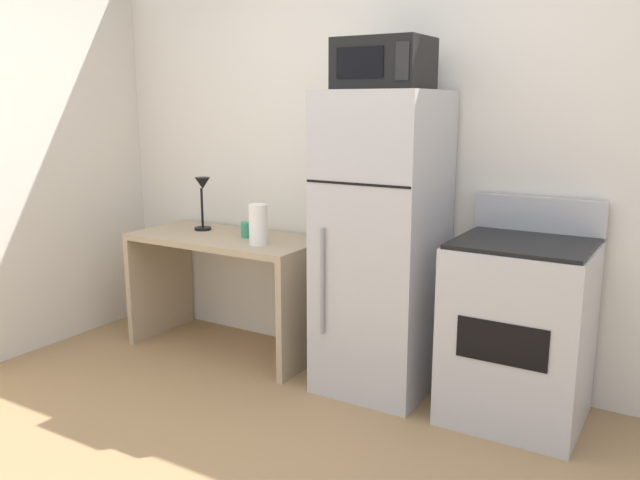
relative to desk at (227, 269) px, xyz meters
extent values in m
cube|color=silver|center=(1.09, 0.37, 0.77)|extent=(5.00, 0.10, 2.60)
cube|color=tan|center=(0.00, 0.00, 0.20)|extent=(1.24, 0.59, 0.04)
cube|color=tan|center=(-0.60, 0.00, -0.17)|extent=(0.04, 0.59, 0.71)
cube|color=tan|center=(0.60, 0.00, -0.17)|extent=(0.04, 0.59, 0.71)
cylinder|color=black|center=(-0.26, 0.07, 0.23)|extent=(0.11, 0.11, 0.02)
cylinder|color=black|center=(-0.26, 0.07, 0.37)|extent=(0.02, 0.02, 0.26)
cone|color=black|center=(-0.23, 0.05, 0.54)|extent=(0.10, 0.10, 0.08)
cylinder|color=#338C66|center=(0.14, 0.03, 0.27)|extent=(0.08, 0.08, 0.09)
cylinder|color=white|center=(0.33, -0.10, 0.34)|extent=(0.11, 0.11, 0.24)
cube|color=#B7B7BC|center=(1.09, -0.01, 0.29)|extent=(0.59, 0.60, 1.64)
cube|color=black|center=(1.09, -0.31, 0.65)|extent=(0.58, 0.00, 0.01)
cylinder|color=gray|center=(0.90, -0.32, 0.13)|extent=(0.02, 0.02, 0.57)
cube|color=black|center=(1.09, -0.03, 1.24)|extent=(0.46, 0.34, 0.26)
cube|color=black|center=(1.04, -0.20, 1.24)|extent=(0.26, 0.01, 0.15)
cube|color=black|center=(1.27, -0.20, 1.24)|extent=(0.07, 0.01, 0.18)
cube|color=#B7B7BC|center=(1.85, 0.00, -0.08)|extent=(0.66, 0.60, 0.90)
cube|color=black|center=(1.85, 0.00, 0.38)|extent=(0.63, 0.58, 0.02)
cube|color=#B7B7BC|center=(1.85, 0.28, 0.48)|extent=(0.66, 0.04, 0.18)
cube|color=black|center=(1.85, -0.31, -0.03)|extent=(0.42, 0.01, 0.20)
camera|label=1|loc=(2.58, -3.13, 1.04)|focal=36.27mm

